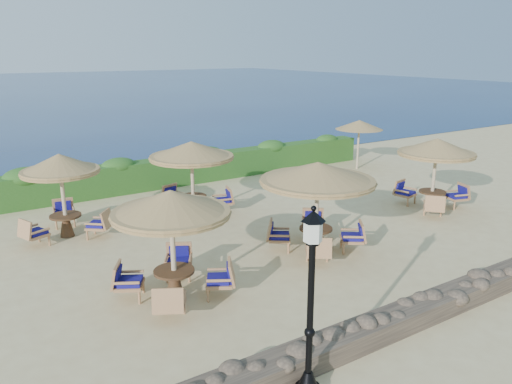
% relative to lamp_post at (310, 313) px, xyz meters
% --- Properties ---
extents(ground, '(120.00, 120.00, 0.00)m').
position_rel_lamp_post_xyz_m(ground, '(4.80, 6.80, -1.55)').
color(ground, '#D8C389').
rests_on(ground, ground).
extents(sea, '(160.00, 160.00, 0.00)m').
position_rel_lamp_post_xyz_m(sea, '(4.80, 76.80, -1.55)').
color(sea, '#0B1E4C').
rests_on(sea, ground).
extents(hedge, '(18.00, 0.90, 1.20)m').
position_rel_lamp_post_xyz_m(hedge, '(4.80, 14.00, -0.95)').
color(hedge, '#214E19').
rests_on(hedge, ground).
extents(stone_wall, '(15.00, 0.65, 0.44)m').
position_rel_lamp_post_xyz_m(stone_wall, '(4.80, 0.60, -1.33)').
color(stone_wall, brown).
rests_on(stone_wall, ground).
extents(lamp_post, '(0.44, 0.44, 3.31)m').
position_rel_lamp_post_xyz_m(lamp_post, '(0.00, 0.00, 0.00)').
color(lamp_post, black).
rests_on(lamp_post, ground).
extents(extra_parasol, '(2.30, 2.30, 2.41)m').
position_rel_lamp_post_xyz_m(extra_parasol, '(12.60, 12.00, 0.62)').
color(extra_parasol, '#C8B28D').
rests_on(extra_parasol, ground).
extents(cafe_set_0, '(2.79, 2.79, 2.65)m').
position_rel_lamp_post_xyz_m(cafe_set_0, '(-0.48, 4.45, 0.26)').
color(cafe_set_0, '#C8B28D').
rests_on(cafe_set_0, ground).
extents(cafe_set_1, '(3.32, 3.32, 2.65)m').
position_rel_lamp_post_xyz_m(cafe_set_1, '(4.16, 4.90, 0.39)').
color(cafe_set_1, '#C8B28D').
rests_on(cafe_set_1, ground).
extents(cafe_set_2, '(2.81, 2.81, 2.65)m').
position_rel_lamp_post_xyz_m(cafe_set_2, '(10.23, 5.65, 0.34)').
color(cafe_set_2, '#C8B28D').
rests_on(cafe_set_2, ground).
extents(cafe_set_3, '(2.74, 2.62, 2.65)m').
position_rel_lamp_post_xyz_m(cafe_set_3, '(-1.70, 10.04, 0.24)').
color(cafe_set_3, '#C8B28D').
rests_on(cafe_set_3, ground).
extents(cafe_set_4, '(2.96, 2.96, 2.65)m').
position_rel_lamp_post_xyz_m(cafe_set_4, '(2.59, 9.81, 0.39)').
color(cafe_set_4, '#C8B28D').
rests_on(cafe_set_4, ground).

